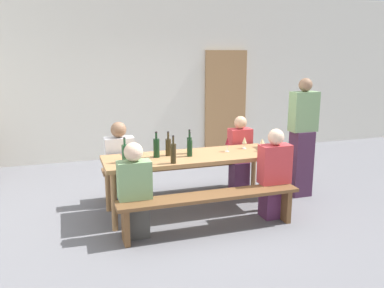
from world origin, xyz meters
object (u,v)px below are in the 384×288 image
at_px(seated_guest_near_0, 135,192).
at_px(seated_guest_near_1, 274,176).
at_px(wooden_door, 226,102).
at_px(bench_near, 210,202).
at_px(bench_far, 178,170).
at_px(seated_guest_far_0, 120,166).
at_px(tasting_table, 192,161).
at_px(wine_bottle_1, 125,153).
at_px(wine_glass_1, 123,152).
at_px(wine_glass_3, 262,142).
at_px(wine_glass_0, 227,142).
at_px(wine_glass_2, 262,142).
at_px(wine_glass_4, 245,141).
at_px(wine_bottle_0, 190,147).
at_px(standing_host, 302,140).
at_px(wine_bottle_5, 189,145).
at_px(wine_bottle_3, 168,147).
at_px(seated_guest_far_1, 240,156).
at_px(wine_bottle_2, 173,153).
at_px(wine_bottle_4, 156,148).

xyz_separation_m(seated_guest_near_0, seated_guest_near_1, (1.76, -0.00, 0.02)).
height_order(wooden_door, bench_near, wooden_door).
xyz_separation_m(bench_far, seated_guest_far_0, (-0.86, -0.15, 0.19)).
height_order(tasting_table, wine_bottle_1, wine_bottle_1).
bearing_deg(wine_glass_1, wine_glass_3, -0.73).
relative_size(wine_glass_0, wine_glass_1, 1.20).
distance_m(bench_near, wine_glass_1, 1.23).
bearing_deg(bench_near, wine_glass_2, 31.65).
xyz_separation_m(bench_near, wine_glass_4, (0.81, 0.81, 0.50)).
bearing_deg(wine_glass_0, wine_bottle_0, -171.63).
xyz_separation_m(wine_glass_4, seated_guest_far_0, (-1.66, 0.39, -0.32)).
height_order(wooden_door, seated_guest_near_1, wooden_door).
height_order(wooden_door, bench_far, wooden_door).
xyz_separation_m(wooden_door, wine_glass_0, (-1.20, -2.92, -0.17)).
bearing_deg(standing_host, wine_glass_3, 5.09).
xyz_separation_m(wine_bottle_1, wine_glass_1, (-0.00, 0.10, -0.01)).
bearing_deg(seated_guest_near_0, wine_glass_1, 3.21).
bearing_deg(wine_glass_2, tasting_table, 174.78).
xyz_separation_m(wine_bottle_1, wine_bottle_5, (0.87, 0.19, -0.00)).
height_order(bench_near, wine_glass_2, wine_glass_2).
xyz_separation_m(bench_far, seated_guest_near_1, (0.91, -1.20, 0.18)).
distance_m(wooden_door, seated_guest_near_1, 3.62).
distance_m(bench_near, bench_far, 1.35).
height_order(tasting_table, seated_guest_near_1, seated_guest_near_1).
distance_m(wine_bottle_3, standing_host, 1.97).
height_order(wooden_door, wine_bottle_3, wooden_door).
distance_m(wine_glass_3, seated_guest_near_1, 0.63).
bearing_deg(wine_glass_2, wine_bottle_5, 168.29).
relative_size(wine_bottle_0, standing_host, 0.18).
height_order(seated_guest_near_0, seated_guest_far_1, seated_guest_far_1).
height_order(wine_bottle_0, wine_bottle_2, wine_bottle_2).
distance_m(tasting_table, seated_guest_near_0, 1.01).
bearing_deg(wine_bottle_2, wine_bottle_5, 50.33).
bearing_deg(seated_guest_near_1, standing_host, -52.60).
bearing_deg(seated_guest_near_1, wine_bottle_4, 67.22).
height_order(wine_bottle_5, seated_guest_far_0, seated_guest_far_0).
xyz_separation_m(wine_glass_1, seated_guest_far_0, (0.02, 0.50, -0.31)).
relative_size(wine_glass_4, seated_guest_near_1, 0.15).
xyz_separation_m(bench_far, wine_bottle_4, (-0.46, -0.62, 0.52)).
relative_size(wine_glass_0, seated_guest_far_0, 0.17).
distance_m(bench_far, wine_glass_2, 1.32).
height_order(wooden_door, wine_glass_0, wooden_door).
xyz_separation_m(wine_bottle_0, seated_guest_far_0, (-0.82, 0.56, -0.32)).
distance_m(wine_bottle_5, wine_glass_0, 0.52).
xyz_separation_m(wine_bottle_0, standing_host, (1.72, 0.10, -0.04)).
relative_size(wine_bottle_5, seated_guest_far_0, 0.28).
relative_size(wine_bottle_2, seated_guest_near_1, 0.30).
height_order(wine_bottle_1, wine_bottle_4, wine_bottle_4).
distance_m(wooden_door, wine_glass_1, 3.93).
distance_m(wine_glass_4, seated_guest_far_1, 0.52).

